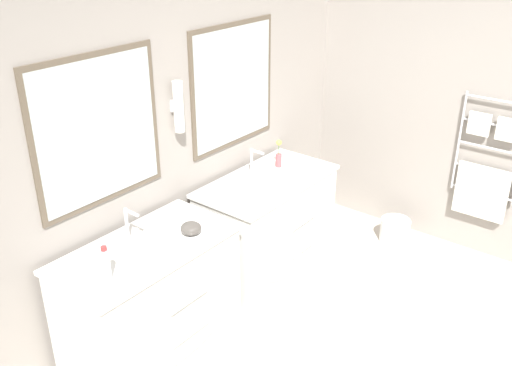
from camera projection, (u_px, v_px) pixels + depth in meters
name	position (u px, v px, depth m)	size (l,w,h in m)	color
wall_back	(172.00, 127.00, 3.93)	(5.44, 0.15, 2.60)	gray
wall_right	(448.00, 96.00, 4.64)	(0.13, 4.18, 2.60)	gray
vanity_left	(155.00, 300.00, 3.64)	(1.16, 0.66, 0.79)	silver
vanity_right	(271.00, 225.00, 4.52)	(1.16, 0.66, 0.79)	silver
faucet_left	(128.00, 224.00, 3.53)	(0.17, 0.13, 0.21)	silver
faucet_right	(253.00, 162.00, 4.41)	(0.17, 0.13, 0.21)	silver
toiletry_bottle	(106.00, 264.00, 3.14)	(0.05, 0.05, 0.21)	silver
amenity_bowl	(191.00, 228.00, 3.62)	(0.13, 0.13, 0.08)	#4C4742
flower_vase	(279.00, 156.00, 4.56)	(0.05, 0.05, 0.23)	#CC4C51
soap_dish	(268.00, 191.00, 4.15)	(0.10, 0.07, 0.04)	white
waste_bin	(395.00, 230.00, 5.02)	(0.26, 0.26, 0.21)	silver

